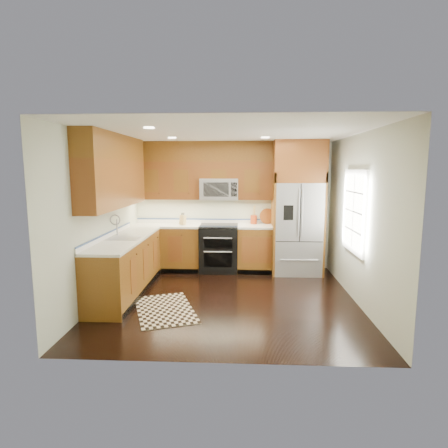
{
  "coord_description": "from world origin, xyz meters",
  "views": [
    {
      "loc": [
        0.23,
        -5.73,
        2.06
      ],
      "look_at": [
        -0.09,
        0.6,
        1.12
      ],
      "focal_mm": 30.0,
      "sensor_mm": 36.0,
      "label": 1
    }
  ],
  "objects_px": {
    "range": "(219,248)",
    "refrigerator": "(298,208)",
    "rug": "(165,309)",
    "knife_block": "(183,220)",
    "utensil_crock": "(254,218)"
  },
  "relations": [
    {
      "from": "range",
      "to": "rug",
      "type": "bearing_deg",
      "value": -107.07
    },
    {
      "from": "knife_block",
      "to": "range",
      "type": "bearing_deg",
      "value": -2.58
    },
    {
      "from": "knife_block",
      "to": "utensil_crock",
      "type": "height_order",
      "value": "utensil_crock"
    },
    {
      "from": "range",
      "to": "refrigerator",
      "type": "distance_m",
      "value": 1.76
    },
    {
      "from": "rug",
      "to": "knife_block",
      "type": "height_order",
      "value": "knife_block"
    },
    {
      "from": "rug",
      "to": "utensil_crock",
      "type": "xyz_separation_m",
      "value": [
        1.37,
        2.4,
        1.06
      ]
    },
    {
      "from": "range",
      "to": "refrigerator",
      "type": "height_order",
      "value": "refrigerator"
    },
    {
      "from": "refrigerator",
      "to": "knife_block",
      "type": "distance_m",
      "value": 2.3
    },
    {
      "from": "knife_block",
      "to": "utensil_crock",
      "type": "relative_size",
      "value": 0.65
    },
    {
      "from": "range",
      "to": "utensil_crock",
      "type": "distance_m",
      "value": 0.95
    },
    {
      "from": "rug",
      "to": "utensil_crock",
      "type": "height_order",
      "value": "utensil_crock"
    },
    {
      "from": "refrigerator",
      "to": "knife_block",
      "type": "height_order",
      "value": "refrigerator"
    },
    {
      "from": "rug",
      "to": "knife_block",
      "type": "distance_m",
      "value": 2.43
    },
    {
      "from": "range",
      "to": "rug",
      "type": "relative_size",
      "value": 0.72
    },
    {
      "from": "refrigerator",
      "to": "utensil_crock",
      "type": "bearing_deg",
      "value": 162.46
    }
  ]
}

